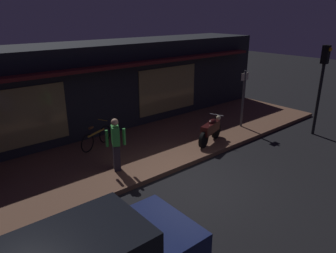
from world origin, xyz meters
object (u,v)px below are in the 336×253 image
bicycle_parked (96,138)px  person_bystander (116,143)px  sign_post (243,95)px  traffic_light_pole (322,75)px  motorcycle (211,130)px

bicycle_parked → person_bystander: person_bystander is taller
bicycle_parked → sign_post: size_ratio=0.64×
person_bystander → traffic_light_pole: 8.48m
person_bystander → sign_post: 6.21m
motorcycle → sign_post: (2.34, 0.36, 0.86)m
person_bystander → sign_post: size_ratio=0.70×
sign_post → traffic_light_pole: traffic_light_pole is taller
motorcycle → traffic_light_pole: 4.96m
motorcycle → traffic_light_pole: traffic_light_pole is taller
motorcycle → traffic_light_pole: (4.19, -1.92, 1.83)m
person_bystander → sign_post: bearing=0.0°
motorcycle → sign_post: 2.52m
bicycle_parked → motorcycle: bearing=-34.1°
person_bystander → motorcycle: bearing=-5.3°
person_bystander → sign_post: sign_post is taller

